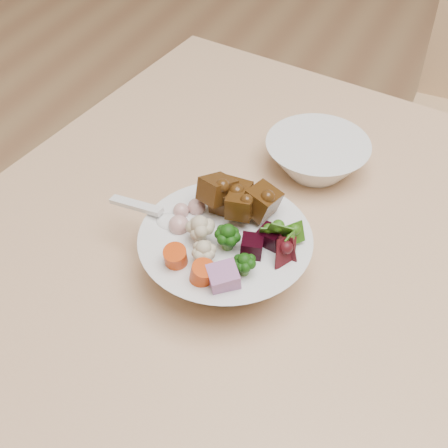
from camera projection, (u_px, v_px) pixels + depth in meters
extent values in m
cylinder|color=tan|center=(207.00, 208.00, 1.34)|extent=(0.05, 0.05, 0.63)
cylinder|color=tan|center=(368.00, 304.00, 1.26)|extent=(0.04, 0.04, 0.45)
cylinder|color=tan|center=(407.00, 192.00, 1.51)|extent=(0.04, 0.04, 0.45)
sphere|color=black|center=(228.00, 240.00, 0.68)|extent=(0.03, 0.03, 0.03)
sphere|color=#BCB18E|center=(200.00, 233.00, 0.69)|extent=(0.04, 0.04, 0.04)
cube|color=black|center=(271.00, 238.00, 0.69)|extent=(0.03, 0.03, 0.02)
cube|color=#92588B|center=(223.00, 278.00, 0.64)|extent=(0.04, 0.04, 0.03)
cylinder|color=#C84505|center=(176.00, 258.00, 0.67)|extent=(0.03, 0.03, 0.03)
sphere|color=tan|center=(179.00, 225.00, 0.71)|extent=(0.02, 0.02, 0.02)
ellipsoid|color=white|center=(171.00, 223.00, 0.72)|extent=(0.04, 0.03, 0.01)
cube|color=white|center=(136.00, 205.00, 0.73)|extent=(0.07, 0.02, 0.02)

